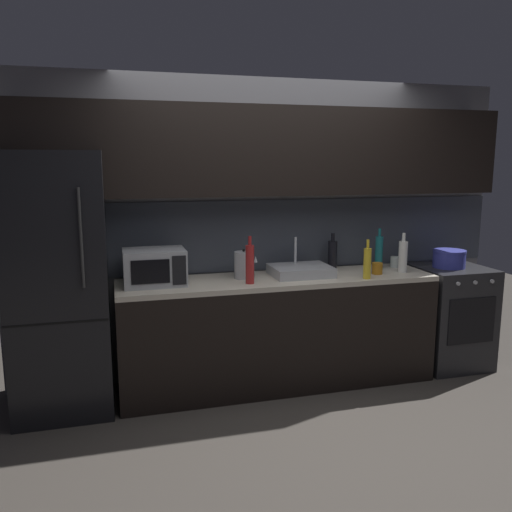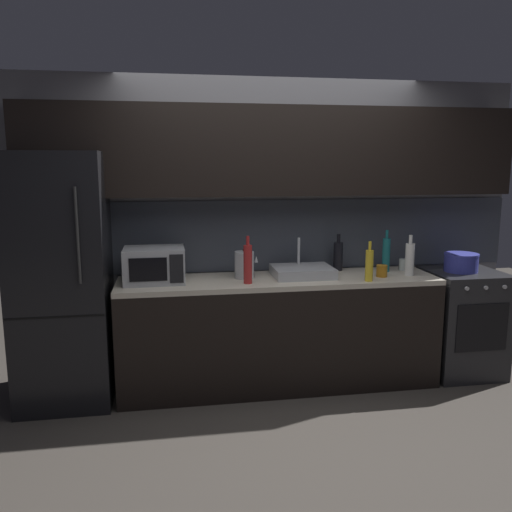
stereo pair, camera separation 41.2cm
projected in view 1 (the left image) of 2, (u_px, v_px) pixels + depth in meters
The scene contains 16 objects.
ground_plane at pixel (318, 436), 3.52m from camera, with size 10.00×10.00×0.00m, color #3D3833.
back_wall at pixel (268, 194), 4.39m from camera, with size 4.30×0.44×2.50m.
counter_run at pixel (278, 331), 4.30m from camera, with size 2.56×0.60×0.90m.
refrigerator at pixel (59, 285), 3.78m from camera, with size 0.68×0.69×1.89m.
oven_range at pixel (449, 316), 4.72m from camera, with size 0.60×0.62×0.90m.
microwave at pixel (154, 267), 3.96m from camera, with size 0.46×0.35×0.27m.
sink_basin at pixel (301, 270), 4.29m from camera, with size 0.48×0.38×0.30m.
kettle at pixel (244, 265), 4.18m from camera, with size 0.19×0.15×0.24m.
wine_bottle_yellow at pixel (367, 263), 4.16m from camera, with size 0.06×0.06×0.31m.
wine_bottle_white at pixel (403, 256), 4.41m from camera, with size 0.07×0.07×0.33m.
wine_bottle_red at pixel (250, 264), 3.99m from camera, with size 0.07×0.07×0.37m.
wine_bottle_teal at pixel (379, 252), 4.54m from camera, with size 0.07×0.07×0.35m.
wine_bottle_dark at pixel (333, 254), 4.55m from camera, with size 0.08×0.08×0.31m.
mug_clear at pixel (395, 262), 4.63m from camera, with size 0.08×0.08×0.10m, color silver.
mug_amber at pixel (377, 268), 4.34m from camera, with size 0.09×0.09×0.10m, color #B27019.
cooking_pot at pixel (449, 259), 4.62m from camera, with size 0.28×0.28×0.16m.
Camera 1 is at (-1.27, -3.03, 1.81)m, focal length 36.86 mm.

